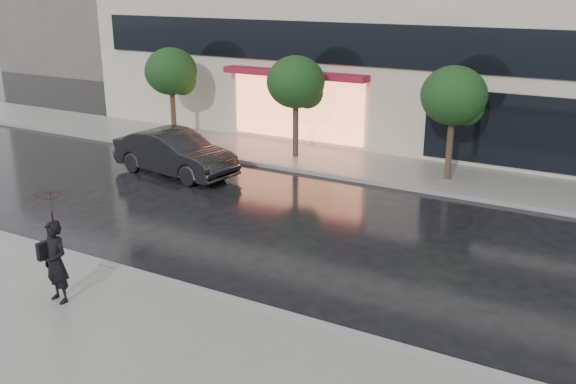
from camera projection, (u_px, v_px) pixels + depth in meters
The scene contains 10 objects.
ground at pixel (202, 271), 15.35m from camera, with size 120.00×120.00×0.00m, color black.
sidewalk_near at pixel (102, 330), 12.66m from camera, with size 60.00×4.50×0.12m, color slate.
sidewalk_far at pixel (369, 167), 23.78m from camera, with size 60.00×3.50×0.12m, color slate.
curb_near at pixel (175, 285), 14.51m from camera, with size 60.00×0.25×0.14m, color gray.
curb_far at pixel (350, 178), 22.34m from camera, with size 60.00×0.25×0.14m, color gray.
tree_far_west at pixel (173, 73), 26.92m from camera, with size 2.20×2.20×3.99m.
tree_mid_west at pixel (298, 84), 24.09m from camera, with size 2.20×2.20×3.99m.
tree_mid_east at pixel (456, 98), 21.26m from camera, with size 2.20×2.20×3.99m.
parked_car at pixel (175, 153), 22.80m from camera, with size 1.67×4.79×1.58m, color black.
pedestrian_with_umbrella at pixel (53, 231), 13.19m from camera, with size 1.07×1.08×2.50m.
Camera 1 is at (8.73, -11.11, 6.63)m, focal length 40.00 mm.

